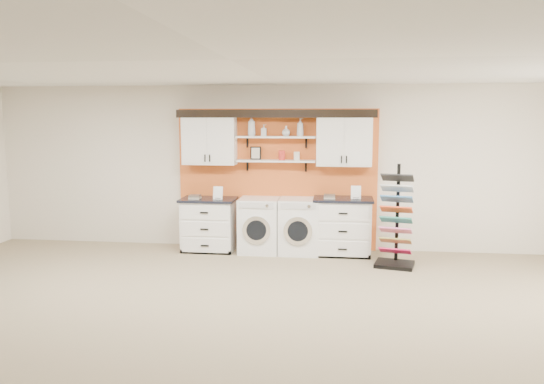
# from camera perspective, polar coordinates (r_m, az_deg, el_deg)

# --- Properties ---
(floor) EXTENTS (10.00, 10.00, 0.00)m
(floor) POSITION_cam_1_polar(r_m,az_deg,el_deg) (5.59, -4.22, -15.85)
(floor) COLOR gray
(floor) RESTS_ON ground
(ceiling) EXTENTS (10.00, 10.00, 0.00)m
(ceiling) POSITION_cam_1_polar(r_m,az_deg,el_deg) (5.14, -4.56, 14.01)
(ceiling) COLOR white
(ceiling) RESTS_ON wall_back
(wall_back) EXTENTS (10.00, 0.00, 10.00)m
(wall_back) POSITION_cam_1_polar(r_m,az_deg,el_deg) (9.11, 0.56, 2.65)
(wall_back) COLOR beige
(wall_back) RESTS_ON floor
(accent_panel) EXTENTS (3.40, 0.07, 2.40)m
(accent_panel) POSITION_cam_1_polar(r_m,az_deg,el_deg) (9.10, 0.54, 1.38)
(accent_panel) COLOR orange
(accent_panel) RESTS_ON wall_back
(upper_cabinet_left) EXTENTS (0.90, 0.35, 0.84)m
(upper_cabinet_left) POSITION_cam_1_polar(r_m,az_deg,el_deg) (9.07, -6.73, 5.62)
(upper_cabinet_left) COLOR white
(upper_cabinet_left) RESTS_ON wall_back
(upper_cabinet_right) EXTENTS (0.90, 0.35, 0.84)m
(upper_cabinet_right) POSITION_cam_1_polar(r_m,az_deg,el_deg) (8.81, 7.77, 5.52)
(upper_cabinet_right) COLOR white
(upper_cabinet_right) RESTS_ON wall_back
(shelf_lower) EXTENTS (1.32, 0.28, 0.03)m
(shelf_lower) POSITION_cam_1_polar(r_m,az_deg,el_deg) (8.90, 0.42, 3.37)
(shelf_lower) COLOR white
(shelf_lower) RESTS_ON wall_back
(shelf_upper) EXTENTS (1.32, 0.28, 0.03)m
(shelf_upper) POSITION_cam_1_polar(r_m,az_deg,el_deg) (8.87, 0.42, 5.94)
(shelf_upper) COLOR white
(shelf_upper) RESTS_ON wall_back
(crown_molding) EXTENTS (3.30, 0.41, 0.13)m
(crown_molding) POSITION_cam_1_polar(r_m,az_deg,el_deg) (8.88, 0.43, 8.51)
(crown_molding) COLOR black
(crown_molding) RESTS_ON wall_back
(picture_frame) EXTENTS (0.18, 0.02, 0.22)m
(picture_frame) POSITION_cam_1_polar(r_m,az_deg,el_deg) (8.98, -1.77, 4.21)
(picture_frame) COLOR black
(picture_frame) RESTS_ON shelf_lower
(canister_red) EXTENTS (0.11, 0.11, 0.16)m
(canister_red) POSITION_cam_1_polar(r_m,az_deg,el_deg) (8.88, 1.06, 3.97)
(canister_red) COLOR red
(canister_red) RESTS_ON shelf_lower
(canister_cream) EXTENTS (0.10, 0.10, 0.14)m
(canister_cream) POSITION_cam_1_polar(r_m,az_deg,el_deg) (8.86, 2.67, 3.89)
(canister_cream) COLOR silver
(canister_cream) RESTS_ON shelf_lower
(base_cabinet_left) EXTENTS (0.92, 0.66, 0.90)m
(base_cabinet_left) POSITION_cam_1_polar(r_m,az_deg,el_deg) (9.10, -6.81, -3.47)
(base_cabinet_left) COLOR white
(base_cabinet_left) RESTS_ON floor
(base_cabinet_right) EXTENTS (0.97, 0.66, 0.95)m
(base_cabinet_right) POSITION_cam_1_polar(r_m,az_deg,el_deg) (8.84, 7.61, -3.67)
(base_cabinet_right) COLOR white
(base_cabinet_right) RESTS_ON floor
(washer) EXTENTS (0.66, 0.71, 0.92)m
(washer) POSITION_cam_1_polar(r_m,az_deg,el_deg) (8.93, -1.36, -3.58)
(washer) COLOR white
(washer) RESTS_ON floor
(dryer) EXTENTS (0.66, 0.71, 0.92)m
(dryer) POSITION_cam_1_polar(r_m,az_deg,el_deg) (8.86, 2.96, -3.66)
(dryer) COLOR white
(dryer) RESTS_ON floor
(sample_rack) EXTENTS (0.66, 0.59, 1.56)m
(sample_rack) POSITION_cam_1_polar(r_m,az_deg,el_deg) (8.30, 13.16, -4.36)
(sample_rack) COLOR black
(sample_rack) RESTS_ON floor
(soap_bottle_a) EXTENTS (0.18, 0.18, 0.34)m
(soap_bottle_a) POSITION_cam_1_polar(r_m,az_deg,el_deg) (8.93, -2.21, 7.13)
(soap_bottle_a) COLOR silver
(soap_bottle_a) RESTS_ON shelf_upper
(soap_bottle_b) EXTENTS (0.09, 0.09, 0.19)m
(soap_bottle_b) POSITION_cam_1_polar(r_m,az_deg,el_deg) (8.90, -0.89, 6.66)
(soap_bottle_b) COLOR silver
(soap_bottle_b) RESTS_ON shelf_upper
(soap_bottle_c) EXTENTS (0.18, 0.18, 0.17)m
(soap_bottle_c) POSITION_cam_1_polar(r_m,az_deg,el_deg) (8.85, 1.52, 6.58)
(soap_bottle_c) COLOR silver
(soap_bottle_c) RESTS_ON shelf_upper
(soap_bottle_d) EXTENTS (0.15, 0.15, 0.30)m
(soap_bottle_d) POSITION_cam_1_polar(r_m,az_deg,el_deg) (8.83, 3.05, 6.97)
(soap_bottle_d) COLOR silver
(soap_bottle_d) RESTS_ON shelf_upper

